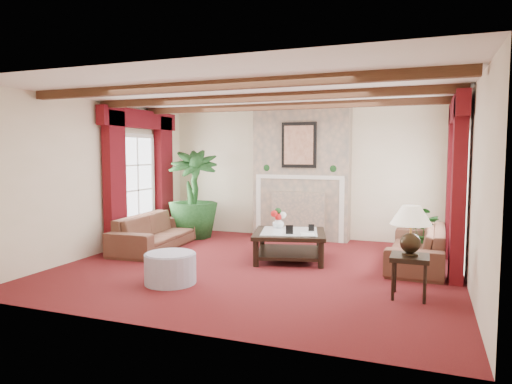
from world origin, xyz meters
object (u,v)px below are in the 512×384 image
at_px(coffee_table, 289,246).
at_px(ottoman, 170,268).
at_px(sofa_left, 156,226).
at_px(sofa_right, 417,240).
at_px(side_table, 409,277).
at_px(potted_palm, 193,213).

bearing_deg(coffee_table, ottoman, -135.41).
height_order(sofa_left, sofa_right, sofa_left).
height_order(sofa_right, ottoman, sofa_right).
distance_m(sofa_left, coffee_table, 2.63).
relative_size(sofa_right, coffee_table, 1.81).
relative_size(sofa_left, sofa_right, 1.04).
bearing_deg(sofa_left, side_table, -111.89).
relative_size(potted_palm, ottoman, 2.99).
relative_size(coffee_table, ottoman, 1.65).
distance_m(sofa_left, sofa_right, 4.65).
relative_size(sofa_left, side_table, 4.12).
distance_m(sofa_left, ottoman, 2.44).
xyz_separation_m(sofa_left, side_table, (4.59, -1.43, -0.16)).
bearing_deg(potted_palm, side_table, -30.66).
relative_size(sofa_right, side_table, 3.95).
height_order(side_table, ottoman, side_table).
bearing_deg(coffee_table, sofa_left, 165.15).
relative_size(coffee_table, side_table, 2.18).
height_order(sofa_left, ottoman, sofa_left).
distance_m(sofa_left, potted_palm, 1.22).
height_order(coffee_table, ottoman, coffee_table).
bearing_deg(coffee_table, sofa_right, -3.61).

